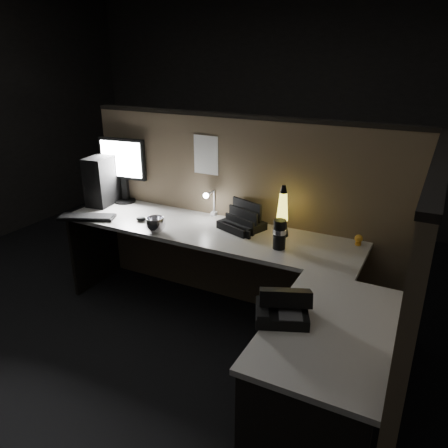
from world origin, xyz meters
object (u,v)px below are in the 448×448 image
at_px(lava_lamp, 282,215).
at_px(desk_phone, 282,307).
at_px(monitor, 123,164).
at_px(keyboard, 87,217).
at_px(pc_tower, 105,179).

height_order(lava_lamp, desk_phone, lava_lamp).
distance_m(monitor, desk_phone, 2.15).
distance_m(monitor, keyboard, 0.58).
xyz_separation_m(keyboard, desk_phone, (1.84, -0.59, 0.05)).
xyz_separation_m(pc_tower, monitor, (0.13, 0.09, 0.13)).
relative_size(pc_tower, keyboard, 0.95).
distance_m(keyboard, desk_phone, 1.93).
distance_m(monitor, lava_lamp, 1.50).
relative_size(keyboard, desk_phone, 1.36).
bearing_deg(lava_lamp, desk_phone, -69.57).
height_order(keyboard, lava_lamp, lava_lamp).
relative_size(keyboard, lava_lamp, 1.17).
relative_size(pc_tower, monitor, 0.74).
bearing_deg(keyboard, monitor, 66.31).
height_order(monitor, desk_phone, monitor).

